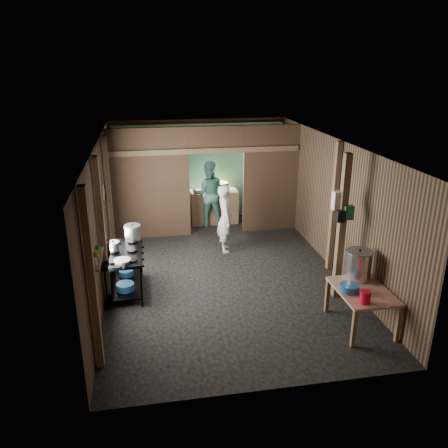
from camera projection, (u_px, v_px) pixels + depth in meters
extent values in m
cube|color=black|center=(222.00, 272.00, 9.09)|extent=(4.50, 7.00, 0.00)
cube|color=black|center=(222.00, 143.00, 8.20)|extent=(4.50, 7.00, 0.00)
cube|color=brown|center=(199.00, 169.00, 11.88)|extent=(4.50, 0.00, 2.60)
cube|color=brown|center=(272.00, 301.00, 5.40)|extent=(4.50, 0.00, 2.60)
cube|color=brown|center=(101.00, 217.00, 8.27)|extent=(0.00, 7.00, 2.60)
cube|color=brown|center=(333.00, 204.00, 9.01)|extent=(0.00, 7.00, 2.60)
cube|color=brown|center=(150.00, 184.00, 10.46)|extent=(1.85, 0.10, 2.60)
cube|color=brown|center=(271.00, 179.00, 10.94)|extent=(1.35, 0.10, 2.60)
cube|color=brown|center=(216.00, 139.00, 10.37)|extent=(1.30, 0.10, 0.60)
cube|color=#6FB0A4|center=(200.00, 172.00, 11.84)|extent=(4.40, 0.06, 2.50)
cube|color=#87684E|center=(214.00, 207.00, 11.72)|extent=(1.20, 0.50, 0.85)
cylinder|color=silver|center=(209.00, 147.00, 11.62)|extent=(0.20, 0.03, 0.20)
cube|color=#87684E|center=(92.00, 282.00, 5.88)|extent=(0.10, 0.12, 2.60)
cube|color=#87684E|center=(102.00, 233.00, 7.54)|extent=(0.10, 0.12, 2.60)
cube|color=#87684E|center=(109.00, 199.00, 9.39)|extent=(0.10, 0.12, 2.60)
cube|color=#87684E|center=(334.00, 208.00, 8.82)|extent=(0.10, 0.12, 2.60)
cube|color=#87684E|center=(341.00, 228.00, 7.74)|extent=(0.12, 0.12, 2.60)
cube|color=#87684E|center=(206.00, 151.00, 10.37)|extent=(4.40, 0.12, 0.12)
cylinder|color=gray|center=(103.00, 193.00, 8.53)|extent=(0.03, 0.34, 0.34)
cylinder|color=black|center=(105.00, 192.00, 8.93)|extent=(0.03, 0.30, 0.30)
cube|color=#87684E|center=(97.00, 259.00, 6.31)|extent=(0.14, 0.80, 0.03)
cylinder|color=silver|center=(95.00, 262.00, 6.06)|extent=(0.07, 0.07, 0.10)
cylinder|color=gold|center=(96.00, 255.00, 6.29)|extent=(0.08, 0.08, 0.10)
cylinder|color=#147233|center=(97.00, 249.00, 6.49)|extent=(0.06, 0.06, 0.10)
cube|color=silver|center=(339.00, 200.00, 7.65)|extent=(0.22, 0.15, 0.32)
cube|color=#147233|center=(348.00, 213.00, 7.60)|extent=(0.16, 0.12, 0.24)
cube|color=black|center=(341.00, 216.00, 7.57)|extent=(0.14, 0.10, 0.20)
cylinder|color=#255A98|center=(125.00, 287.00, 8.03)|extent=(0.31, 0.31, 0.13)
cylinder|color=#255A98|center=(126.00, 273.00, 8.59)|extent=(0.27, 0.27, 0.11)
cylinder|color=#255A98|center=(349.00, 288.00, 6.99)|extent=(0.32, 0.32, 0.11)
cylinder|color=red|center=(365.00, 297.00, 6.64)|extent=(0.19, 0.19, 0.19)
cube|color=silver|center=(379.00, 307.00, 6.55)|extent=(0.30, 0.13, 0.01)
cylinder|color=gold|center=(221.00, 187.00, 11.57)|extent=(0.39, 0.39, 0.22)
imported|color=silver|center=(225.00, 219.00, 9.87)|extent=(0.39, 0.56, 1.50)
imported|color=#569587|center=(208.00, 193.00, 11.40)|extent=(0.86, 0.69, 1.68)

